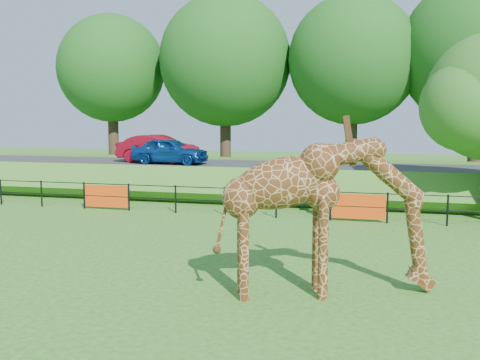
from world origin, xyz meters
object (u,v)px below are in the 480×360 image
at_px(car_red, 158,149).
at_px(car_blue, 170,151).
at_px(giraffe, 327,217).
at_px(visitor, 322,195).

bearing_deg(car_red, car_blue, -118.69).
xyz_separation_m(giraffe, car_red, (-9.94, 14.30, 0.44)).
bearing_deg(giraffe, car_blue, 105.41).
height_order(car_blue, visitor, car_blue).
xyz_separation_m(car_red, visitor, (8.90, -5.13, -1.34)).
xyz_separation_m(giraffe, car_blue, (-9.03, 13.64, 0.39)).
xyz_separation_m(car_blue, visitor, (7.99, -4.48, -1.29)).
relative_size(car_blue, visitor, 2.45).
relative_size(car_blue, car_red, 0.90).
relative_size(giraffe, car_blue, 1.23).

